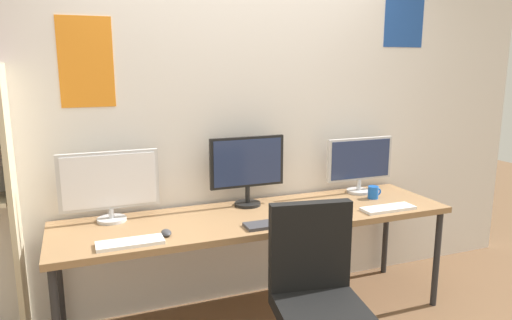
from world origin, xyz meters
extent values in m
cube|color=silver|center=(0.00, 1.02, 1.30)|extent=(4.97, 0.10, 2.60)
cube|color=orange|center=(-0.98, 0.97, 1.71)|extent=(0.32, 0.01, 0.54)
cube|color=#1E4799|center=(1.35, 0.97, 2.05)|extent=(0.36, 0.01, 0.45)
cube|color=#936D47|center=(0.00, 0.60, 0.72)|extent=(2.57, 0.68, 0.04)
cylinder|color=#262628|center=(1.23, 0.31, 0.35)|extent=(0.04, 0.04, 0.70)
cylinder|color=#262628|center=(-1.23, 0.89, 0.35)|extent=(0.04, 0.04, 0.70)
cylinder|color=#262628|center=(1.23, 0.89, 0.35)|extent=(0.04, 0.04, 0.70)
cube|color=beige|center=(-1.43, 0.83, 0.85)|extent=(0.03, 0.28, 1.70)
cube|color=black|center=(0.02, -0.21, 0.47)|extent=(0.51, 0.51, 0.08)
cube|color=black|center=(0.05, -0.02, 0.75)|extent=(0.45, 0.14, 0.48)
cylinder|color=silver|center=(-0.90, 0.81, 0.75)|extent=(0.18, 0.18, 0.02)
cylinder|color=silver|center=(-0.90, 0.81, 0.79)|extent=(0.03, 0.03, 0.06)
cube|color=silver|center=(-0.90, 0.81, 1.00)|extent=(0.60, 0.03, 0.36)
cube|color=white|center=(-0.90, 0.80, 1.00)|extent=(0.55, 0.01, 0.32)
cylinder|color=black|center=(0.00, 0.81, 0.75)|extent=(0.18, 0.18, 0.02)
cylinder|color=black|center=(0.00, 0.81, 0.82)|extent=(0.03, 0.03, 0.11)
cube|color=black|center=(0.00, 0.81, 1.05)|extent=(0.52, 0.03, 0.35)
cube|color=navy|center=(0.00, 0.80, 1.05)|extent=(0.48, 0.01, 0.31)
cylinder|color=silver|center=(0.90, 0.81, 0.75)|extent=(0.18, 0.18, 0.02)
cylinder|color=silver|center=(0.90, 0.81, 0.80)|extent=(0.03, 0.03, 0.08)
cube|color=silver|center=(0.90, 0.81, 1.00)|extent=(0.54, 0.03, 0.32)
cube|color=navy|center=(0.90, 0.80, 1.00)|extent=(0.50, 0.01, 0.29)
cube|color=silver|center=(-0.84, 0.37, 0.75)|extent=(0.36, 0.13, 0.02)
cube|color=#38383D|center=(0.00, 0.37, 0.75)|extent=(0.35, 0.13, 0.02)
cube|color=silver|center=(0.84, 0.37, 0.75)|extent=(0.37, 0.13, 0.02)
ellipsoid|color=#38383D|center=(-0.63, 0.44, 0.76)|extent=(0.06, 0.10, 0.03)
cylinder|color=blue|center=(0.91, 0.64, 0.79)|extent=(0.08, 0.08, 0.09)
torus|color=blue|center=(0.95, 0.64, 0.79)|extent=(0.06, 0.01, 0.06)
camera|label=1|loc=(-1.07, -2.09, 1.70)|focal=32.77mm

